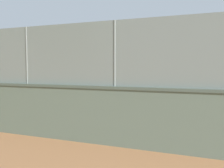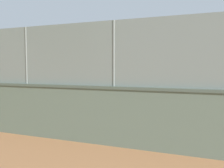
% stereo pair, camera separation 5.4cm
% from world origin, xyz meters
% --- Properties ---
extents(ground_plane, '(260.00, 260.00, 0.00)m').
position_xyz_m(ground_plane, '(0.00, 0.00, 0.00)').
color(ground_plane, '#A36B42').
extents(player_foreground_swinging, '(1.05, 0.71, 1.57)m').
position_xyz_m(player_foreground_swinging, '(-4.65, -1.36, 0.92)').
color(player_foreground_swinging, '#B2B2B2').
rests_on(player_foreground_swinging, ground_plane).
extents(player_baseline_waiting, '(1.25, 0.73, 1.66)m').
position_xyz_m(player_baseline_waiting, '(1.17, 10.09, 0.98)').
color(player_baseline_waiting, navy).
rests_on(player_baseline_waiting, ground_plane).
extents(sports_ball, '(0.24, 0.24, 0.24)m').
position_xyz_m(sports_ball, '(-4.88, 0.96, 1.59)').
color(sports_ball, white).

